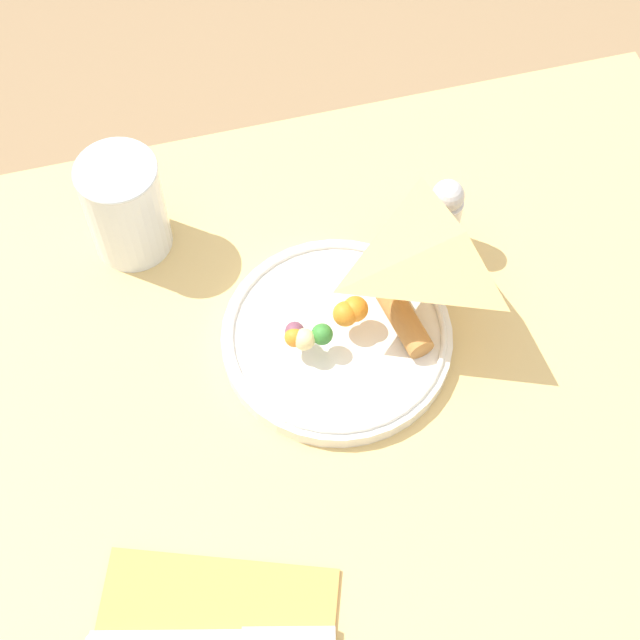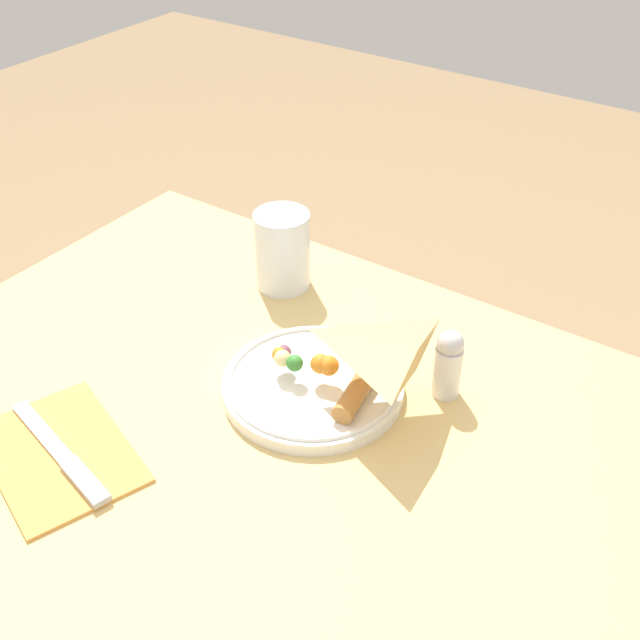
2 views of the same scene
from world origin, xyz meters
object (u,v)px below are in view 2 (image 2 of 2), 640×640
(plate_pizza, at_px, (314,381))
(butter_knife, at_px, (63,455))
(dining_table, at_px, (249,496))
(napkin_folded, at_px, (59,454))
(salt_shaker, at_px, (448,363))
(milk_glass, at_px, (282,252))

(plate_pizza, bearing_deg, butter_knife, 56.99)
(dining_table, bearing_deg, napkin_folded, 48.84)
(napkin_folded, relative_size, salt_shaker, 2.51)
(napkin_folded, height_order, salt_shaker, salt_shaker)
(milk_glass, height_order, butter_knife, milk_glass)
(plate_pizza, height_order, milk_glass, milk_glass)
(dining_table, bearing_deg, butter_knife, 51.41)
(milk_glass, bearing_deg, salt_shaker, 165.27)
(dining_table, bearing_deg, milk_glass, -62.54)
(milk_glass, relative_size, salt_shaker, 1.24)
(dining_table, height_order, napkin_folded, napkin_folded)
(plate_pizza, distance_m, butter_knife, 0.28)
(dining_table, bearing_deg, salt_shaker, -133.10)
(milk_glass, bearing_deg, butter_knife, 91.21)
(plate_pizza, bearing_deg, milk_glass, -44.47)
(plate_pizza, height_order, salt_shaker, salt_shaker)
(dining_table, distance_m, plate_pizza, 0.16)
(dining_table, relative_size, butter_knife, 4.68)
(milk_glass, xyz_separation_m, butter_knife, (-0.01, 0.40, -0.04))
(salt_shaker, bearing_deg, napkin_folded, 47.79)
(plate_pizza, relative_size, salt_shaker, 2.39)
(dining_table, height_order, butter_knife, butter_knife)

